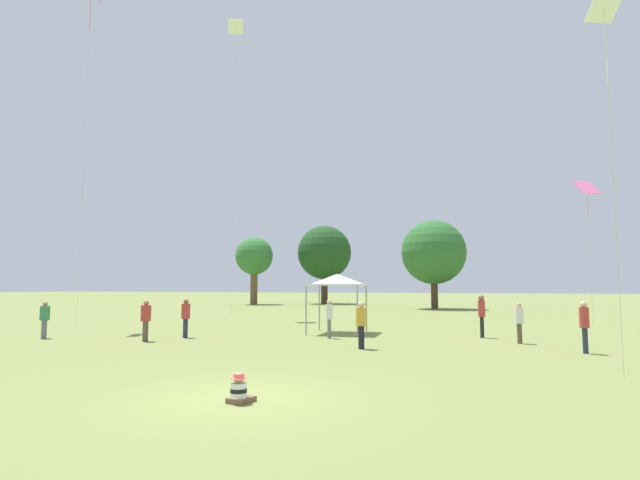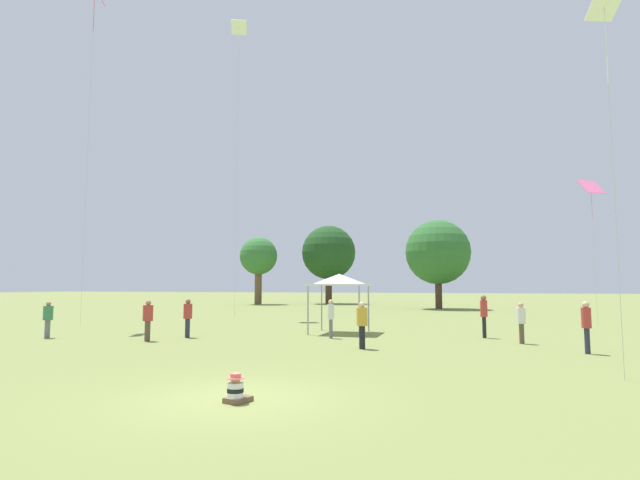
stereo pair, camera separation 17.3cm
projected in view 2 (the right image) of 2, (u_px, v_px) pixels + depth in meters
name	position (u px, v px, depth m)	size (l,w,h in m)	color
ground_plane	(234.00, 398.00, 9.80)	(300.00, 300.00, 0.00)	olive
seated_toddler	(236.00, 390.00, 9.42)	(0.48, 0.55, 0.56)	brown
person_standing_0	(484.00, 311.00, 21.20)	(0.32, 0.32, 1.81)	black
person_standing_1	(521.00, 319.00, 19.06)	(0.44, 0.44, 1.56)	brown
person_standing_2	(586.00, 322.00, 16.24)	(0.32, 0.32, 1.70)	#282D42
person_standing_3	(188.00, 315.00, 21.35)	(0.40, 0.40, 1.64)	#282D42
person_standing_4	(331.00, 315.00, 21.06)	(0.40, 0.40, 1.63)	slate
person_standing_5	(148.00, 317.00, 19.98)	(0.47, 0.47, 1.63)	brown
person_standing_6	(362.00, 321.00, 17.52)	(0.41, 0.41, 1.64)	black
person_standing_7	(48.00, 317.00, 21.17)	(0.49, 0.49, 1.54)	slate
canopy_tent	(339.00, 280.00, 23.49)	(2.71, 2.71, 2.77)	white
kite_0	(591.00, 189.00, 28.08)	(1.47, 1.36, 8.22)	pink
kite_2	(239.00, 40.00, 36.80)	(1.36, 1.25, 21.64)	white
kite_3	(605.00, 24.00, 12.47)	(0.89, 0.81, 9.44)	white
distant_tree_0	(438.00, 252.00, 48.09)	(6.21, 6.21, 8.56)	#473323
distant_tree_1	(259.00, 257.00, 59.97)	(4.52, 4.52, 8.06)	brown
distant_tree_2	(329.00, 253.00, 62.23)	(6.69, 6.69, 9.71)	#473323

